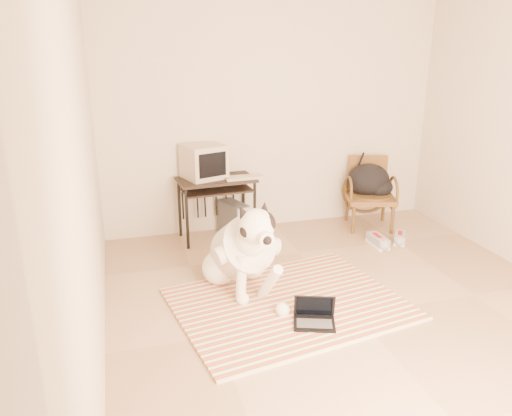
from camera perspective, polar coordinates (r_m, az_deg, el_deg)
name	(u,v)px	position (r m, az deg, el deg)	size (l,w,h in m)	color
floor	(355,314)	(4.31, 11.30, -11.82)	(4.50, 4.50, 0.00)	tan
wall_back	(274,114)	(5.86, 2.04, 10.68)	(4.50, 4.50, 0.00)	beige
wall_left	(85,174)	(3.37, -18.99, 3.74)	(4.50, 4.50, 0.00)	beige
rug	(289,304)	(4.37, 3.76, -10.85)	(2.09, 1.73, 0.02)	#E54B2E
dog	(243,252)	(4.45, -1.54, -5.00)	(0.62, 1.27, 0.94)	white
laptop	(314,316)	(4.08, 6.68, -12.20)	(0.39, 0.33, 0.23)	black
computer_desk	(216,187)	(5.57, -4.54, 2.37)	(0.88, 0.53, 0.71)	black
crt_monitor	(204,161)	(5.55, -5.98, 5.31)	(0.52, 0.50, 0.37)	#B2A38B
desk_keyboard	(244,177)	(5.53, -1.37, 3.52)	(0.42, 0.15, 0.03)	#B2A38B
pc_tower	(234,219)	(5.75, -2.53, -1.30)	(0.31, 0.46, 0.40)	#4A4A4C
rattan_chair	(370,193)	(6.16, 12.85, 1.72)	(0.68, 0.66, 0.83)	brown
backpack	(370,181)	(6.13, 12.92, 3.01)	(0.53, 0.44, 0.39)	black
sneaker_left	(378,241)	(5.68, 13.74, -3.70)	(0.13, 0.33, 0.11)	white
sneaker_right	(400,238)	(5.85, 16.10, -3.31)	(0.26, 0.31, 0.10)	white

